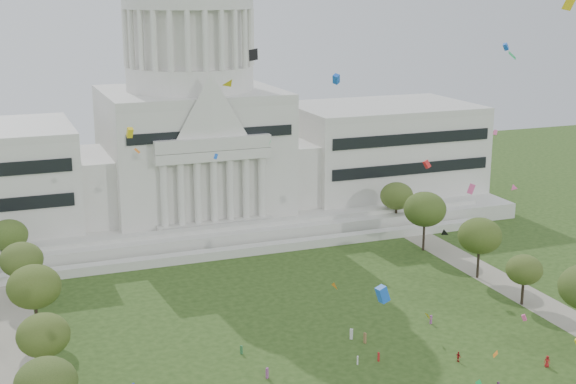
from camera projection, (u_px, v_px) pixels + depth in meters
name	position (u px, v px, depth m)	size (l,w,h in m)	color
capitol	(192.00, 137.00, 205.47)	(160.00, 64.50, 91.30)	silver
path_right	(552.00, 310.00, 152.05)	(8.00, 160.00, 0.04)	gray
row_tree_l_2	(46.00, 383.00, 106.13)	(8.42, 8.42, 11.97)	black
row_tree_l_3	(43.00, 335.00, 121.57)	(8.12, 8.12, 11.55)	black
row_tree_r_3	(524.00, 270.00, 153.11)	(7.01, 7.01, 9.98)	black
row_tree_l_4	(34.00, 287.00, 138.01)	(9.29, 9.29, 13.21)	black
row_tree_r_4	(480.00, 236.00, 166.76)	(9.19, 9.19, 13.06)	black
row_tree_l_5	(21.00, 260.00, 154.67)	(8.33, 8.33, 11.85)	black
row_tree_r_5	(425.00, 209.00, 184.39)	(9.82, 9.82, 13.96)	black
row_tree_l_6	(8.00, 235.00, 170.53)	(8.19, 8.19, 11.64)	black
row_tree_r_6	(397.00, 196.00, 201.83)	(8.42, 8.42, 11.97)	black
person_0	(547.00, 361.00, 129.02)	(0.96, 0.63, 1.97)	#B21E1E
person_10	(458.00, 357.00, 130.87)	(1.03, 0.56, 1.75)	#B21E1E
kite_swarm	(424.00, 202.00, 112.85)	(77.59, 105.80, 55.26)	#E54C8C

